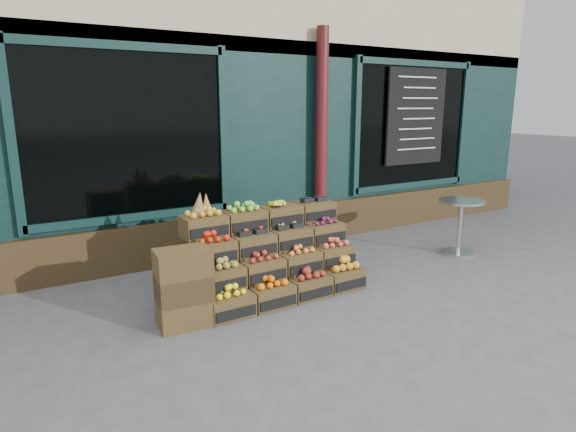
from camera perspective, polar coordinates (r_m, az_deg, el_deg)
ground at (r=5.38m, az=5.78°, el=-10.07°), size 60.00×60.00×0.00m
shop_facade at (r=9.53m, az=-13.21°, el=14.51°), size 12.00×6.24×4.80m
crate_display at (r=5.55m, az=-2.02°, el=-5.17°), size 1.94×0.97×1.21m
spare_crates at (r=4.79m, az=-12.23°, el=-8.33°), size 0.54×0.40×0.77m
bistro_table at (r=7.27m, az=19.71°, el=-0.52°), size 0.63×0.63×0.79m
shopkeeper at (r=7.04m, az=-22.14°, el=2.01°), size 0.70×0.53×1.75m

